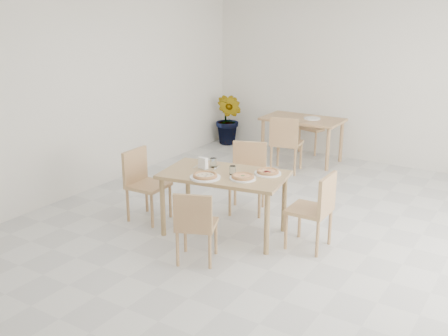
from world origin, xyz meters
The scene contains 21 objects.
main_table centered at (-0.51, -0.35, 0.66)m, with size 1.53×1.03×0.75m.
chair_south centered at (-0.35, -1.15, 0.47)m, with size 0.52×0.52×0.80m.
chair_north centered at (-0.65, 0.46, 0.52)m, with size 0.57×0.57×0.89m.
chair_west centered at (-1.61, -0.51, 0.52)m, with size 0.46×0.46×0.89m.
chair_east centered at (0.56, -0.15, 0.51)m, with size 0.44×0.44×0.87m.
plate_margherita centered at (-0.22, -0.42, 0.76)m, with size 0.30×0.30×0.02m, color white.
plate_mushroom centered at (-0.59, -0.61, 0.76)m, with size 0.35×0.35×0.02m, color white.
plate_pepperoni centered at (-0.07, -0.11, 0.76)m, with size 0.31×0.31×0.02m, color white.
pizza_margherita centered at (-0.22, -0.42, 0.78)m, with size 0.26×0.26×0.03m.
pizza_mushroom centered at (-0.59, -0.61, 0.78)m, with size 0.32×0.32×0.03m.
pizza_pepperoni centered at (-0.07, -0.11, 0.78)m, with size 0.27×0.27×0.03m.
tumbler_a centered at (-0.74, -0.22, 0.80)m, with size 0.08×0.08×0.11m, color white.
tumbler_b centered at (-0.40, -0.33, 0.80)m, with size 0.08×0.08×0.10m, color white.
napkin_holder centered at (-0.79, -0.36, 0.82)m, with size 0.14×0.09×0.15m.
fork_a centered at (-0.93, -0.30, 0.75)m, with size 0.02×0.20×0.01m, color silver.
fork_b centered at (-0.68, -0.22, 0.75)m, with size 0.02×0.18×0.01m, color silver.
second_table centered at (-1.00, 2.90, 0.65)m, with size 1.33×0.77×0.75m.
chair_back_s centered at (-0.95, 2.15, 0.54)m, with size 0.53×0.53×0.92m.
chair_back_n centered at (-1.02, 3.62, 0.51)m, with size 0.54×0.54×0.89m.
plate_empty centered at (-0.84, 2.93, 0.76)m, with size 0.28×0.28×0.02m, color white.
potted_plant centered at (-2.63, 3.15, 0.50)m, with size 0.55×0.44×0.99m, color #1D6026.
Camera 1 is at (2.58, -5.16, 2.62)m, focal length 42.00 mm.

